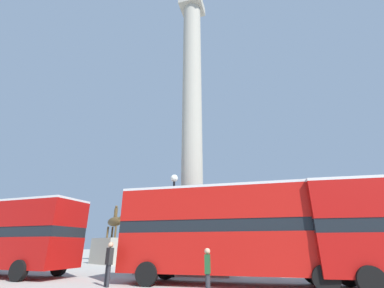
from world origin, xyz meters
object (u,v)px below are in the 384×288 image
(monument_column, at_px, (192,153))
(pedestrian_near_lamp, at_px, (109,261))
(equestrian_statue, at_px, (112,248))
(pedestrian_by_plinth, at_px, (208,270))
(bus_a, at_px, (230,229))
(street_lamp, at_px, (173,212))
(bus_b, at_px, (0,234))

(monument_column, bearing_deg, pedestrian_near_lamp, -102.24)
(equestrian_statue, relative_size, pedestrian_by_plinth, 3.57)
(bus_a, xyz_separation_m, street_lamp, (-3.76, 2.28, 1.17))
(monument_column, relative_size, pedestrian_near_lamp, 14.65)
(bus_a, distance_m, street_lamp, 4.56)
(bus_a, height_order, equestrian_statue, equestrian_statue)
(monument_column, bearing_deg, pedestrian_by_plinth, -71.00)
(bus_a, relative_size, pedestrian_near_lamp, 5.80)
(bus_a, relative_size, pedestrian_by_plinth, 6.63)
(pedestrian_near_lamp, bearing_deg, monument_column, 116.00)
(equestrian_statue, height_order, pedestrian_near_lamp, equestrian_statue)
(street_lamp, relative_size, pedestrian_near_lamp, 3.29)
(equestrian_statue, distance_m, street_lamp, 13.69)
(bus_a, bearing_deg, monument_column, 120.00)
(equestrian_statue, relative_size, pedestrian_near_lamp, 3.12)
(street_lamp, height_order, pedestrian_near_lamp, street_lamp)
(equestrian_statue, distance_m, pedestrian_by_plinth, 20.00)
(bus_a, relative_size, equestrian_statue, 1.86)
(monument_column, height_order, equestrian_statue, monument_column)
(bus_a, bearing_deg, equestrian_statue, 137.85)
(bus_b, relative_size, street_lamp, 1.82)
(street_lamp, xyz_separation_m, pedestrian_by_plinth, (3.38, -5.72, -2.73))
(street_lamp, distance_m, pedestrian_by_plinth, 7.18)
(equestrian_statue, distance_m, pedestrian_near_lamp, 15.94)
(bus_b, xyz_separation_m, street_lamp, (10.44, 2.44, 1.25))
(pedestrian_near_lamp, bearing_deg, street_lamp, 109.42)
(bus_b, bearing_deg, street_lamp, 16.34)
(pedestrian_by_plinth, bearing_deg, monument_column, 13.07)
(street_lamp, distance_m, pedestrian_near_lamp, 5.18)
(pedestrian_near_lamp, relative_size, pedestrian_by_plinth, 1.14)
(street_lamp, xyz_separation_m, pedestrian_near_lamp, (-1.45, -4.27, -2.55))
(bus_a, relative_size, street_lamp, 1.76)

